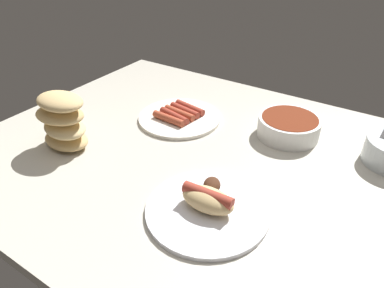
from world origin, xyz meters
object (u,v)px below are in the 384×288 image
at_px(plate_hotdog_assembled, 208,205).
at_px(bread_stack, 63,121).
at_px(bowl_chili, 289,126).
at_px(plate_sausages, 180,116).

xyz_separation_m(plate_hotdog_assembled, bread_stack, (0.43, -0.01, 0.06)).
xyz_separation_m(bread_stack, bowl_chili, (-0.46, -0.36, -0.04)).
bearing_deg(bowl_chili, plate_sausages, 15.81).
height_order(bread_stack, bowl_chili, bread_stack).
relative_size(plate_sausages, bowl_chili, 1.46).
distance_m(plate_hotdog_assembled, bread_stack, 0.43).
relative_size(bread_stack, bowl_chili, 0.91).
relative_size(plate_sausages, plate_hotdog_assembled, 0.96).
height_order(plate_sausages, bread_stack, bread_stack).
distance_m(bread_stack, bowl_chili, 0.58).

